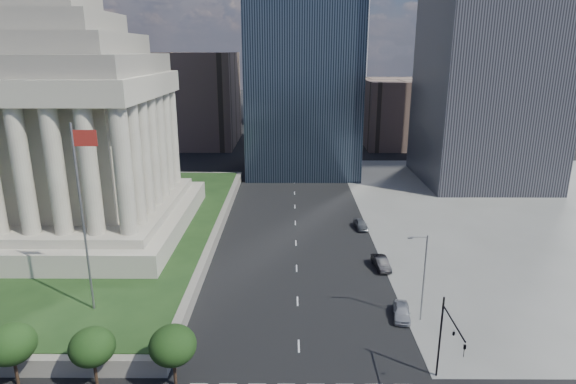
{
  "coord_description": "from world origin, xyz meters",
  "views": [
    {
      "loc": [
        -0.87,
        -21.97,
        28.54
      ],
      "look_at": [
        -1.09,
        21.69,
        15.67
      ],
      "focal_mm": 30.0,
      "sensor_mm": 36.0,
      "label": 1
    }
  ],
  "objects_px": {
    "war_memorial": "(61,102)",
    "parked_sedan_near": "(402,312)",
    "street_lamp_north": "(423,273)",
    "parked_sedan_mid": "(381,263)",
    "parked_sedan_far": "(361,224)",
    "traffic_signal_ne": "(448,337)",
    "flagpole": "(83,210)"
  },
  "relations": [
    {
      "from": "war_memorial",
      "to": "parked_sedan_near",
      "type": "height_order",
      "value": "war_memorial"
    },
    {
      "from": "street_lamp_north",
      "to": "parked_sedan_mid",
      "type": "xyz_separation_m",
      "value": [
        -1.83,
        13.1,
        -4.88
      ]
    },
    {
      "from": "parked_sedan_far",
      "to": "traffic_signal_ne",
      "type": "bearing_deg",
      "value": -92.74
    },
    {
      "from": "war_memorial",
      "to": "parked_sedan_near",
      "type": "xyz_separation_m",
      "value": [
        45.5,
        -22.6,
        -20.63
      ]
    },
    {
      "from": "flagpole",
      "to": "parked_sedan_near",
      "type": "xyz_separation_m",
      "value": [
        33.33,
        1.4,
        -12.35
      ]
    },
    {
      "from": "street_lamp_north",
      "to": "parked_sedan_far",
      "type": "distance_m",
      "value": 28.84
    },
    {
      "from": "parked_sedan_near",
      "to": "parked_sedan_far",
      "type": "relative_size",
      "value": 1.0
    },
    {
      "from": "street_lamp_north",
      "to": "parked_sedan_near",
      "type": "height_order",
      "value": "street_lamp_north"
    },
    {
      "from": "war_memorial",
      "to": "parked_sedan_far",
      "type": "distance_m",
      "value": 49.69
    },
    {
      "from": "traffic_signal_ne",
      "to": "street_lamp_north",
      "type": "bearing_deg",
      "value": 85.81
    },
    {
      "from": "parked_sedan_near",
      "to": "street_lamp_north",
      "type": "bearing_deg",
      "value": -2.95
    },
    {
      "from": "traffic_signal_ne",
      "to": "parked_sedan_mid",
      "type": "bearing_deg",
      "value": 92.35
    },
    {
      "from": "traffic_signal_ne",
      "to": "parked_sedan_near",
      "type": "relative_size",
      "value": 1.77
    },
    {
      "from": "war_memorial",
      "to": "parked_sedan_mid",
      "type": "distance_m",
      "value": 50.92
    },
    {
      "from": "flagpole",
      "to": "traffic_signal_ne",
      "type": "height_order",
      "value": "flagpole"
    },
    {
      "from": "parked_sedan_near",
      "to": "traffic_signal_ne",
      "type": "bearing_deg",
      "value": -75.61
    },
    {
      "from": "parked_sedan_near",
      "to": "parked_sedan_mid",
      "type": "distance_m",
      "value": 12.69
    },
    {
      "from": "traffic_signal_ne",
      "to": "parked_sedan_near",
      "type": "bearing_deg",
      "value": 94.88
    },
    {
      "from": "parked_sedan_mid",
      "to": "parked_sedan_near",
      "type": "bearing_deg",
      "value": -96.48
    },
    {
      "from": "parked_sedan_mid",
      "to": "parked_sedan_far",
      "type": "xyz_separation_m",
      "value": [
        -0.61,
        15.22,
        -0.02
      ]
    },
    {
      "from": "flagpole",
      "to": "parked_sedan_far",
      "type": "distance_m",
      "value": 45.63
    },
    {
      "from": "parked_sedan_near",
      "to": "war_memorial",
      "type": "bearing_deg",
      "value": 163.1
    },
    {
      "from": "war_memorial",
      "to": "parked_sedan_mid",
      "type": "relative_size",
      "value": 8.18
    },
    {
      "from": "flagpole",
      "to": "parked_sedan_far",
      "type": "height_order",
      "value": "flagpole"
    },
    {
      "from": "parked_sedan_near",
      "to": "parked_sedan_far",
      "type": "distance_m",
      "value": 27.92
    },
    {
      "from": "parked_sedan_near",
      "to": "parked_sedan_far",
      "type": "bearing_deg",
      "value": 100.77
    },
    {
      "from": "parked_sedan_far",
      "to": "street_lamp_north",
      "type": "bearing_deg",
      "value": -90.14
    },
    {
      "from": "parked_sedan_near",
      "to": "parked_sedan_far",
      "type": "height_order",
      "value": "parked_sedan_far"
    },
    {
      "from": "war_memorial",
      "to": "street_lamp_north",
      "type": "bearing_deg",
      "value": -25.92
    },
    {
      "from": "street_lamp_north",
      "to": "parked_sedan_mid",
      "type": "relative_size",
      "value": 2.1
    },
    {
      "from": "war_memorial",
      "to": "parked_sedan_mid",
      "type": "bearing_deg",
      "value": -12.28
    },
    {
      "from": "traffic_signal_ne",
      "to": "parked_sedan_near",
      "type": "distance_m",
      "value": 12.58
    }
  ]
}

